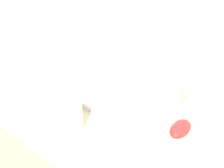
{
  "coord_description": "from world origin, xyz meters",
  "views": [
    {
      "loc": [
        0.61,
        -0.4,
        1.47
      ],
      "look_at": [
        -0.0,
        0.36,
        0.83
      ],
      "focal_mm": 50.0,
      "sensor_mm": 36.0,
      "label": 1
    }
  ],
  "objects": [
    {
      "name": "computer_mouse",
      "position": [
        0.28,
        0.37,
        0.76
      ],
      "size": [
        0.07,
        0.11,
        0.04
      ],
      "color": "white",
      "rests_on": "desk"
    },
    {
      "name": "drink_cup",
      "position": [
        -0.03,
        0.16,
        0.79
      ],
      "size": [
        0.09,
        0.09,
        0.18
      ],
      "color": "silver",
      "rests_on": "desk"
    },
    {
      "name": "laptop",
      "position": [
        -0.0,
        0.45,
        0.8
      ],
      "size": [
        0.38,
        0.32,
        0.26
      ],
      "color": "silver",
      "rests_on": "desk"
    },
    {
      "name": "usb_stick",
      "position": [
        0.22,
        0.55,
        0.74
      ],
      "size": [
        0.02,
        0.06,
        0.01
      ],
      "color": "#99999E",
      "rests_on": "desk"
    }
  ]
}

